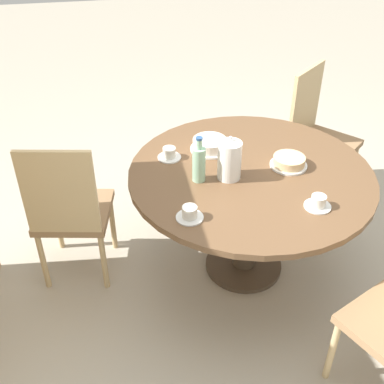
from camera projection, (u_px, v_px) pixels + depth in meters
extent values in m
plane|color=#B2A893|center=(243.00, 266.00, 3.11)|extent=(14.00, 14.00, 0.00)
cylinder|color=#473828|center=(243.00, 264.00, 3.10)|extent=(0.48, 0.48, 0.03)
cylinder|color=#473828|center=(247.00, 223.00, 2.90)|extent=(0.15, 0.15, 0.66)
cylinder|color=brown|center=(251.00, 174.00, 2.69)|extent=(1.37, 1.37, 0.04)
cylinder|color=tan|center=(332.00, 190.00, 3.44)|extent=(0.03, 0.03, 0.41)
cylinder|color=tan|center=(352.00, 169.00, 3.67)|extent=(0.03, 0.03, 0.41)
cylinder|color=tan|center=(287.00, 173.00, 3.62)|extent=(0.03, 0.03, 0.41)
cylinder|color=tan|center=(309.00, 154.00, 3.85)|extent=(0.03, 0.03, 0.41)
cube|color=#93704C|center=(325.00, 145.00, 3.51)|extent=(0.59, 0.59, 0.04)
cube|color=tan|center=(306.00, 102.00, 3.45)|extent=(0.28, 0.32, 0.52)
cylinder|color=tan|center=(113.00, 223.00, 3.14)|extent=(0.03, 0.03, 0.41)
cylinder|color=tan|center=(58.00, 223.00, 3.14)|extent=(0.03, 0.03, 0.41)
cylinder|color=tan|center=(104.00, 261.00, 2.85)|extent=(0.03, 0.03, 0.41)
cylinder|color=tan|center=(43.00, 261.00, 2.85)|extent=(0.03, 0.03, 0.41)
cube|color=#93704C|center=(74.00, 212.00, 2.86)|extent=(0.49, 0.49, 0.04)
cube|color=tan|center=(59.00, 193.00, 2.54)|extent=(0.10, 0.40, 0.52)
cylinder|color=tan|center=(332.00, 351.00, 2.34)|extent=(0.03, 0.03, 0.41)
cylinder|color=tan|center=(378.00, 316.00, 2.51)|extent=(0.03, 0.03, 0.41)
cylinder|color=white|center=(229.00, 160.00, 2.57)|extent=(0.13, 0.13, 0.22)
cone|color=white|center=(231.00, 141.00, 2.51)|extent=(0.12, 0.12, 0.02)
sphere|color=white|center=(231.00, 138.00, 2.49)|extent=(0.02, 0.02, 0.02)
cylinder|color=#99C6A3|center=(199.00, 165.00, 2.56)|extent=(0.07, 0.07, 0.20)
cylinder|color=#99C6A3|center=(199.00, 144.00, 2.49)|extent=(0.03, 0.03, 0.06)
cylinder|color=#2D5184|center=(199.00, 138.00, 2.47)|extent=(0.04, 0.04, 0.01)
cylinder|color=white|center=(210.00, 149.00, 2.87)|extent=(0.23, 0.23, 0.01)
cylinder|color=silver|center=(210.00, 144.00, 2.85)|extent=(0.20, 0.20, 0.06)
cylinder|color=white|center=(288.00, 165.00, 2.73)|extent=(0.21, 0.21, 0.01)
cylinder|color=#DBB784|center=(289.00, 161.00, 2.71)|extent=(0.18, 0.18, 0.05)
cylinder|color=silver|center=(190.00, 217.00, 2.34)|extent=(0.14, 0.14, 0.01)
cylinder|color=silver|center=(190.00, 212.00, 2.32)|extent=(0.08, 0.08, 0.06)
cylinder|color=silver|center=(169.00, 157.00, 2.80)|extent=(0.14, 0.14, 0.01)
cylinder|color=silver|center=(169.00, 152.00, 2.78)|extent=(0.08, 0.08, 0.06)
cylinder|color=silver|center=(317.00, 206.00, 2.41)|extent=(0.14, 0.14, 0.01)
cylinder|color=silver|center=(318.00, 201.00, 2.39)|extent=(0.08, 0.08, 0.06)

